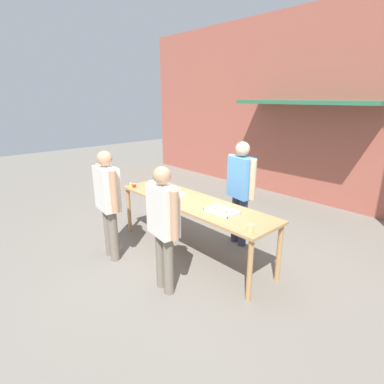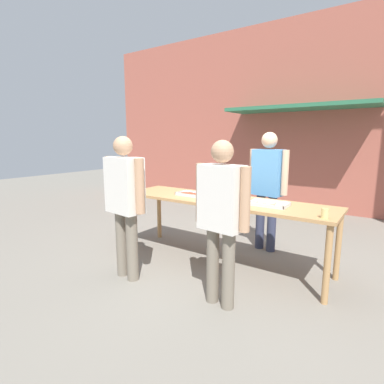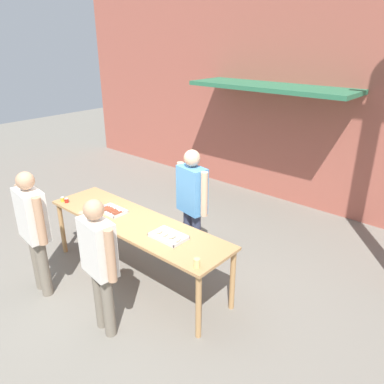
# 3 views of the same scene
# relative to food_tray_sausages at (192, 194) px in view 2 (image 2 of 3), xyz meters

# --- Properties ---
(ground_plane) EXTENTS (24.00, 24.00, 0.00)m
(ground_plane) POSITION_rel_food_tray_sausages_xyz_m (0.49, 0.02, -0.93)
(ground_plane) COLOR slate
(building_facade_back) EXTENTS (12.00, 1.11, 4.50)m
(building_facade_back) POSITION_rel_food_tray_sausages_xyz_m (0.49, 4.00, 1.33)
(building_facade_back) COLOR #A85647
(building_facade_back) RESTS_ON ground
(serving_table) EXTENTS (2.99, 0.80, 0.91)m
(serving_table) POSITION_rel_food_tray_sausages_xyz_m (0.49, 0.02, -0.10)
(serving_table) COLOR tan
(serving_table) RESTS_ON ground
(food_tray_sausages) EXTENTS (0.42, 0.27, 0.04)m
(food_tray_sausages) POSITION_rel_food_tray_sausages_xyz_m (0.00, 0.00, 0.00)
(food_tray_sausages) COLOR silver
(food_tray_sausages) RESTS_ON serving_table
(food_tray_buns) EXTENTS (0.46, 0.30, 0.06)m
(food_tray_buns) POSITION_rel_food_tray_sausages_xyz_m (1.15, 0.00, 0.01)
(food_tray_buns) COLOR silver
(food_tray_buns) RESTS_ON serving_table
(condiment_jar_mustard) EXTENTS (0.06, 0.06, 0.07)m
(condiment_jar_mustard) POSITION_rel_food_tray_sausages_xyz_m (-0.88, -0.27, 0.02)
(condiment_jar_mustard) COLOR gold
(condiment_jar_mustard) RESTS_ON serving_table
(condiment_jar_ketchup) EXTENTS (0.06, 0.06, 0.07)m
(condiment_jar_ketchup) POSITION_rel_food_tray_sausages_xyz_m (-0.79, -0.25, 0.02)
(condiment_jar_ketchup) COLOR #B22319
(condiment_jar_ketchup) RESTS_ON serving_table
(beer_cup) EXTENTS (0.07, 0.07, 0.11)m
(beer_cup) POSITION_rel_food_tray_sausages_xyz_m (1.85, -0.26, 0.04)
(beer_cup) COLOR #DBC67A
(beer_cup) RESTS_ON serving_table
(person_server_behind_table) EXTENTS (0.64, 0.32, 1.82)m
(person_server_behind_table) POSITION_rel_food_tray_sausages_xyz_m (0.81, 0.84, 0.16)
(person_server_behind_table) COLOR #333851
(person_server_behind_table) RESTS_ON ground
(person_customer_holding_hotdog) EXTENTS (0.68, 0.31, 1.75)m
(person_customer_holding_hotdog) POSITION_rel_food_tray_sausages_xyz_m (-0.25, -1.06, 0.11)
(person_customer_holding_hotdog) COLOR #756B5B
(person_customer_holding_hotdog) RESTS_ON ground
(person_customer_with_cup) EXTENTS (0.64, 0.30, 1.71)m
(person_customer_with_cup) POSITION_rel_food_tray_sausages_xyz_m (1.01, -0.95, 0.09)
(person_customer_with_cup) COLOR #756B5B
(person_customer_with_cup) RESTS_ON ground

